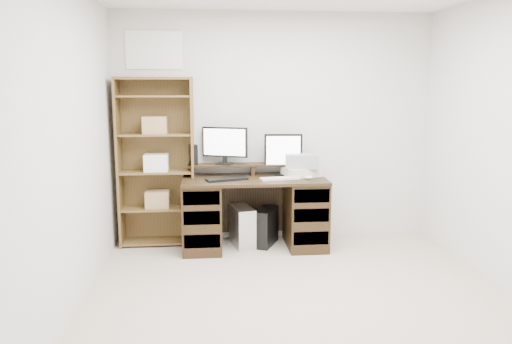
{
  "coord_description": "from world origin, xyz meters",
  "views": [
    {
      "loc": [
        -0.7,
        -3.5,
        1.7
      ],
      "look_at": [
        -0.25,
        1.43,
        0.85
      ],
      "focal_mm": 35.0,
      "sensor_mm": 36.0,
      "label": 1
    }
  ],
  "objects": [
    {
      "name": "bookshelf",
      "position": [
        -1.28,
        1.86,
        0.92
      ],
      "size": [
        0.8,
        0.3,
        1.8
      ],
      "color": "brown",
      "rests_on": "ground"
    },
    {
      "name": "riser_shelf",
      "position": [
        -0.25,
        1.85,
        0.84
      ],
      "size": [
        1.4,
        0.22,
        0.12
      ],
      "color": "black",
      "rests_on": "desk"
    },
    {
      "name": "speaker",
      "position": [
        -0.89,
        1.85,
        0.98
      ],
      "size": [
        0.1,
        0.1,
        0.22
      ],
      "primitive_type": "cube",
      "rotation": [
        0.0,
        0.0,
        0.2
      ],
      "color": "black",
      "rests_on": "riser_shelf"
    },
    {
      "name": "keyboard_black",
      "position": [
        -0.54,
        1.54,
        0.76
      ],
      "size": [
        0.45,
        0.27,
        0.02
      ],
      "primitive_type": "cube",
      "rotation": [
        0.0,
        0.0,
        0.31
      ],
      "color": "black",
      "rests_on": "desk"
    },
    {
      "name": "keyboard_white",
      "position": [
        0.01,
        1.54,
        0.76
      ],
      "size": [
        0.42,
        0.19,
        0.02
      ],
      "primitive_type": "cube",
      "rotation": [
        0.0,
        0.0,
        0.19
      ],
      "color": "silver",
      "rests_on": "desk"
    },
    {
      "name": "printer",
      "position": [
        0.27,
        1.71,
        0.8
      ],
      "size": [
        0.44,
        0.38,
        0.09
      ],
      "primitive_type": "cube",
      "rotation": [
        0.0,
        0.0,
        0.33
      ],
      "color": "beige",
      "rests_on": "desk"
    },
    {
      "name": "tower_silver",
      "position": [
        -0.38,
        1.7,
        0.21
      ],
      "size": [
        0.28,
        0.46,
        0.42
      ],
      "primitive_type": "cube",
      "rotation": [
        0.0,
        0.0,
        0.22
      ],
      "color": "silver",
      "rests_on": "ground"
    },
    {
      "name": "tower_black",
      "position": [
        -0.13,
        1.69,
        0.2
      ],
      "size": [
        0.32,
        0.43,
        0.4
      ],
      "rotation": [
        0.0,
        0.0,
        -0.42
      ],
      "color": "black",
      "rests_on": "ground"
    },
    {
      "name": "mouse",
      "position": [
        0.31,
        1.53,
        0.77
      ],
      "size": [
        0.11,
        0.09,
        0.04
      ],
      "primitive_type": "ellipsoid",
      "rotation": [
        0.0,
        0.0,
        -0.37
      ],
      "color": "silver",
      "rests_on": "desk"
    },
    {
      "name": "desk",
      "position": [
        -0.25,
        1.64,
        0.39
      ],
      "size": [
        1.5,
        0.7,
        0.75
      ],
      "color": "black",
      "rests_on": "ground"
    },
    {
      "name": "room",
      "position": [
        -0.0,
        0.0,
        1.25
      ],
      "size": [
        3.54,
        4.04,
        2.54
      ],
      "color": "#B7A793",
      "rests_on": "ground"
    },
    {
      "name": "monitor_small",
      "position": [
        0.08,
        1.79,
        0.99
      ],
      "size": [
        0.41,
        0.16,
        0.45
      ],
      "rotation": [
        0.0,
        0.0,
        -0.07
      ],
      "color": "black",
      "rests_on": "desk"
    },
    {
      "name": "basket",
      "position": [
        0.27,
        1.71,
        0.92
      ],
      "size": [
        0.38,
        0.3,
        0.15
      ],
      "primitive_type": "cube",
      "rotation": [
        0.0,
        0.0,
        -0.15
      ],
      "color": "gray",
      "rests_on": "printer"
    },
    {
      "name": "monitor_wide",
      "position": [
        -0.55,
        1.85,
        1.09
      ],
      "size": [
        0.48,
        0.21,
        0.4
      ],
      "rotation": [
        0.0,
        0.0,
        -0.37
      ],
      "color": "black",
      "rests_on": "riser_shelf"
    }
  ]
}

